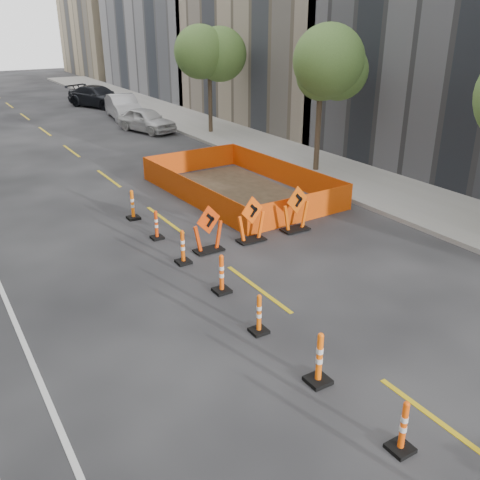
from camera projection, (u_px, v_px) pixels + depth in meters
ground_plane at (364, 367)px, 10.97m from camera, size 140.00×140.00×0.00m
sidewalk_right at (326, 169)px, 24.69m from camera, size 4.00×90.00×0.15m
bld_right_c at (310, 9)px, 35.10m from camera, size 12.00×16.00×14.00m
bld_right_e at (124, 2)px, 62.03m from camera, size 12.00×14.00×16.00m
tree_r_b at (321, 69)px, 22.66m from camera, size 2.80×2.80×5.95m
tree_r_c at (209, 55)px, 30.51m from camera, size 2.80×2.80×5.95m
channelizer_1 at (403, 426)px, 8.69m from camera, size 0.40×0.40×1.00m
channelizer_2 at (319, 358)px, 10.30m from camera, size 0.45×0.45×1.13m
channelizer_3 at (259, 314)px, 11.98m from camera, size 0.38×0.38×0.97m
channelizer_4 at (222, 274)px, 13.73m from camera, size 0.42×0.42×1.07m
channelizer_5 at (183, 247)px, 15.35m from camera, size 0.41×0.41×1.03m
channelizer_6 at (156, 225)px, 17.06m from camera, size 0.38×0.38×0.96m
channelizer_7 at (132, 205)px, 18.69m from camera, size 0.42×0.42×1.07m
chevron_sign_left at (208, 229)px, 16.02m from camera, size 1.10×0.79×1.49m
chevron_sign_center at (251, 219)px, 16.76m from camera, size 1.11×0.80×1.51m
chevron_sign_right at (296, 209)px, 17.58m from camera, size 1.13×0.80×1.56m
safety_fence at (239, 181)px, 21.43m from camera, size 4.99×8.09×0.99m
parked_car_near at (146, 120)px, 32.62m from camera, size 2.82×4.50×1.43m
parked_car_mid at (123, 107)px, 36.79m from camera, size 2.33×5.02×1.59m
parked_car_far at (98, 97)px, 41.33m from camera, size 4.24×5.85×1.58m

